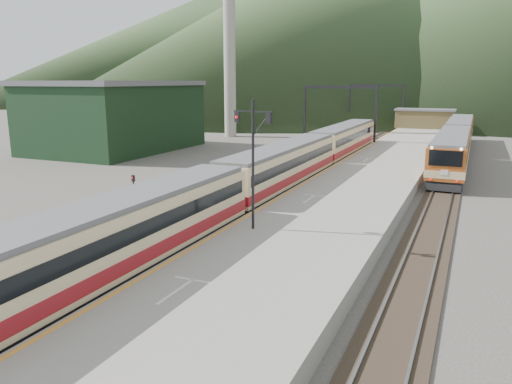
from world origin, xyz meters
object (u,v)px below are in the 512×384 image
at_px(second_train, 456,140).
at_px(main_train, 283,169).
at_px(worker, 16,255).
at_px(signal_mast, 253,151).

bearing_deg(second_train, main_train, -115.05).
distance_m(second_train, worker, 48.08).
bearing_deg(worker, second_train, -85.69).
xyz_separation_m(second_train, signal_mast, (-8.37, -37.26, 3.05)).
bearing_deg(signal_mast, worker, -135.94).
relative_size(second_train, signal_mast, 6.03).
relative_size(second_train, worker, 21.36).
bearing_deg(worker, signal_mast, -111.54).
distance_m(main_train, signal_mast, 13.41).
height_order(main_train, second_train, second_train).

